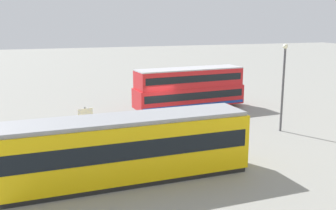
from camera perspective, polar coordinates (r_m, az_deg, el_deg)
name	(u,v)px	position (r m, az deg, el deg)	size (l,w,h in m)	color
ground_plane	(163,117)	(33.16, -0.68, -1.75)	(160.00, 160.00, 0.00)	gray
double_decker_bus	(189,88)	(35.81, 3.03, 2.40)	(10.23, 3.55, 3.70)	red
tram_yellow	(128,147)	(20.32, -5.70, -6.02)	(12.57, 3.30, 3.30)	#E5B70C
pedestrian_near_railing	(143,132)	(25.74, -3.62, -3.85)	(0.43, 0.43, 1.60)	black
pedestrian_crossing	(171,127)	(26.37, 0.46, -3.14)	(0.43, 0.43, 1.80)	#4C3F2D
pedestrian_railing	(159,123)	(28.50, -1.36, -2.61)	(6.11, 0.07, 1.08)	gray
info_sign	(85,118)	(27.00, -11.72, -1.80)	(1.01, 0.27, 2.34)	slate
street_lamp	(283,80)	(29.58, 16.14, 3.39)	(0.36, 0.36, 6.32)	#4C4C51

